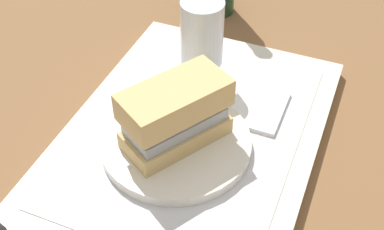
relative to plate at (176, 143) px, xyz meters
The scene contains 7 objects.
ground_plane 0.04m from the plate, 12.89° to the right, with size 3.00×3.00×0.00m, color brown.
tray 0.04m from the plate, 12.89° to the right, with size 0.44×0.32×0.02m, color beige.
placemat 0.04m from the plate, 12.89° to the right, with size 0.38×0.27×0.00m, color silver.
plate is the anchor object (origin of this frame).
sandwich 0.05m from the plate, 31.60° to the right, with size 0.14×0.12×0.08m.
beer_glass 0.16m from the plate, ahead, with size 0.06×0.06×0.12m.
napkin_folded 0.13m from the plate, 35.24° to the right, with size 0.09×0.07×0.01m, color white.
Camera 1 is at (-0.43, -0.18, 0.49)m, focal length 47.13 mm.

